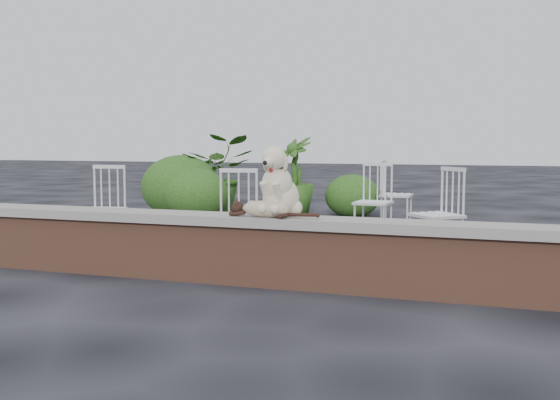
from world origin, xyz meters
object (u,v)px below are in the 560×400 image
(chair_b, at_px, (373,201))
(potted_plant_a, at_px, (219,174))
(cat, at_px, (266,208))
(dog, at_px, (281,181))
(chair_c, at_px, (243,214))
(chair_a, at_px, (103,208))
(chair_e, at_px, (396,194))
(potted_plant_b, at_px, (293,177))
(chair_d, at_px, (437,214))

(chair_b, bearing_deg, potted_plant_a, 150.77)
(cat, height_order, potted_plant_a, potted_plant_a)
(dog, bearing_deg, chair_c, 136.27)
(dog, distance_m, cat, 0.28)
(chair_a, height_order, chair_e, same)
(chair_b, bearing_deg, chair_c, -113.47)
(chair_b, height_order, potted_plant_b, potted_plant_b)
(chair_e, distance_m, potted_plant_a, 3.22)
(cat, relative_size, chair_e, 0.97)
(potted_plant_a, bearing_deg, potted_plant_b, 1.97)
(dog, xyz_separation_m, cat, (-0.08, -0.15, -0.22))
(cat, bearing_deg, potted_plant_a, 126.48)
(chair_a, height_order, chair_b, same)
(potted_plant_b, bearing_deg, cat, -74.66)
(chair_a, bearing_deg, potted_plant_a, 85.80)
(cat, xyz_separation_m, chair_a, (-2.32, 1.08, -0.19))
(potted_plant_a, bearing_deg, chair_e, -14.86)
(dog, xyz_separation_m, chair_e, (0.36, 3.96, -0.40))
(cat, distance_m, chair_c, 1.26)
(chair_a, xyz_separation_m, chair_e, (2.76, 3.03, 0.00))
(chair_e, relative_size, potted_plant_a, 0.71)
(chair_d, bearing_deg, cat, -75.73)
(cat, distance_m, chair_b, 2.91)
(chair_e, bearing_deg, potted_plant_a, 75.29)
(dog, distance_m, chair_a, 2.60)
(chair_b, bearing_deg, chair_e, 90.61)
(chair_a, bearing_deg, chair_e, 38.31)
(chair_d, xyz_separation_m, chair_c, (-1.85, -0.67, 0.00))
(cat, bearing_deg, chair_b, 91.27)
(cat, distance_m, potted_plant_a, 5.61)
(potted_plant_b, bearing_deg, chair_b, -50.78)
(potted_plant_a, bearing_deg, chair_a, -84.85)
(cat, relative_size, chair_b, 0.97)
(chair_c, bearing_deg, potted_plant_a, -72.09)
(potted_plant_b, bearing_deg, potted_plant_a, -178.03)
(chair_b, distance_m, chair_e, 1.23)
(cat, height_order, potted_plant_b, potted_plant_b)
(chair_e, distance_m, potted_plant_b, 2.01)
(dog, height_order, chair_b, dog)
(dog, relative_size, potted_plant_b, 0.46)
(dog, distance_m, chair_d, 2.00)
(cat, relative_size, chair_a, 0.97)
(chair_d, relative_size, chair_b, 1.00)
(potted_plant_a, bearing_deg, chair_b, -34.29)
(chair_d, height_order, potted_plant_b, potted_plant_b)
(chair_d, distance_m, chair_c, 1.97)
(dog, bearing_deg, chair_d, 62.64)
(dog, xyz_separation_m, chair_c, (-0.72, 0.92, -0.40))
(cat, relative_size, potted_plant_b, 0.72)
(dog, bearing_deg, potted_plant_b, 114.78)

